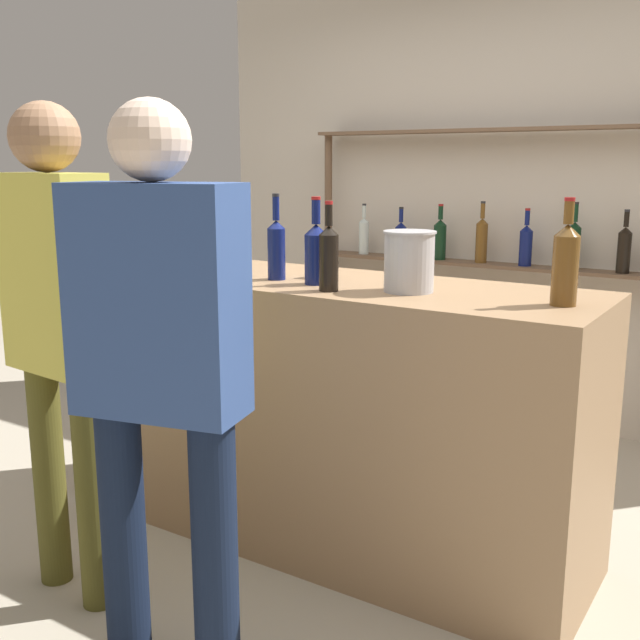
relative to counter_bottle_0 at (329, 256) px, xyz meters
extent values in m
plane|color=#B2A893|center=(-0.17, 0.21, -1.22)|extent=(16.00, 16.00, 0.00)
cube|color=#997551|center=(-0.17, 0.21, -0.67)|extent=(2.21, 0.69, 1.10)
cube|color=beige|center=(-0.17, 2.15, 0.18)|extent=(3.81, 0.12, 2.80)
cylinder|color=brown|center=(-1.25, 1.97, -0.35)|extent=(0.05, 0.05, 1.75)
cube|color=brown|center=(-0.17, 1.97, 0.51)|extent=(2.20, 0.18, 0.02)
cube|color=brown|center=(-0.17, 1.97, -0.26)|extent=(2.20, 0.18, 0.02)
cylinder|color=silver|center=(-0.97, 1.97, -0.15)|extent=(0.07, 0.07, 0.21)
cone|color=silver|center=(-0.97, 1.97, -0.03)|extent=(0.07, 0.07, 0.03)
cylinder|color=silver|center=(-0.97, 1.97, 0.02)|extent=(0.02, 0.02, 0.08)
cylinder|color=#232328|center=(-0.97, 1.97, 0.07)|extent=(0.03, 0.03, 0.01)
cylinder|color=#0F1956|center=(-0.71, 1.97, -0.16)|extent=(0.07, 0.07, 0.18)
cone|color=#0F1956|center=(-0.71, 1.97, -0.05)|extent=(0.07, 0.07, 0.03)
cylinder|color=#0F1956|center=(-0.71, 1.97, 0.01)|extent=(0.03, 0.03, 0.08)
cylinder|color=black|center=(-0.71, 1.97, 0.05)|extent=(0.03, 0.03, 0.01)
cylinder|color=black|center=(-0.44, 1.97, -0.15)|extent=(0.08, 0.08, 0.21)
cone|color=black|center=(-0.44, 1.97, -0.02)|extent=(0.08, 0.08, 0.03)
cylinder|color=black|center=(-0.44, 1.97, 0.03)|extent=(0.03, 0.03, 0.08)
cylinder|color=maroon|center=(-0.44, 1.97, 0.08)|extent=(0.03, 0.03, 0.01)
cylinder|color=brown|center=(-0.17, 1.97, -0.14)|extent=(0.07, 0.07, 0.23)
cone|color=brown|center=(-0.17, 1.97, -0.01)|extent=(0.07, 0.07, 0.03)
cylinder|color=brown|center=(-0.17, 1.97, 0.05)|extent=(0.03, 0.03, 0.09)
cylinder|color=#232328|center=(-0.17, 1.97, 0.10)|extent=(0.03, 0.03, 0.01)
cylinder|color=#0F1956|center=(0.09, 1.97, -0.15)|extent=(0.07, 0.07, 0.20)
cone|color=#0F1956|center=(0.09, 1.97, -0.04)|extent=(0.07, 0.07, 0.03)
cylinder|color=#0F1956|center=(0.09, 1.97, 0.02)|extent=(0.03, 0.03, 0.08)
cylinder|color=maroon|center=(0.09, 1.97, 0.07)|extent=(0.03, 0.03, 0.01)
cylinder|color=black|center=(0.36, 1.97, -0.14)|extent=(0.07, 0.07, 0.23)
cone|color=black|center=(0.36, 1.97, -0.01)|extent=(0.07, 0.07, 0.03)
cylinder|color=black|center=(0.36, 1.97, 0.06)|extent=(0.03, 0.03, 0.10)
cylinder|color=black|center=(0.36, 1.97, 0.11)|extent=(0.03, 0.03, 0.01)
cylinder|color=black|center=(0.63, 1.97, -0.14)|extent=(0.07, 0.07, 0.22)
cone|color=black|center=(0.63, 1.97, -0.02)|extent=(0.07, 0.07, 0.03)
cylinder|color=black|center=(0.63, 1.97, 0.04)|extent=(0.03, 0.03, 0.08)
cylinder|color=#232328|center=(0.63, 1.97, 0.08)|extent=(0.03, 0.03, 0.01)
cylinder|color=black|center=(0.00, 0.00, -0.02)|extent=(0.07, 0.07, 0.20)
cone|color=black|center=(0.00, 0.00, 0.09)|extent=(0.07, 0.07, 0.03)
cylinder|color=black|center=(0.00, 0.00, 0.15)|extent=(0.03, 0.03, 0.08)
cylinder|color=maroon|center=(0.00, 0.00, 0.19)|extent=(0.03, 0.03, 0.01)
cylinder|color=#0F1956|center=(-0.32, 0.12, -0.03)|extent=(0.07, 0.07, 0.20)
cone|color=#0F1956|center=(-0.32, 0.12, 0.09)|extent=(0.07, 0.07, 0.03)
cylinder|color=#0F1956|center=(-0.32, 0.12, 0.15)|extent=(0.03, 0.03, 0.09)
cylinder|color=#232328|center=(-0.32, 0.12, 0.21)|extent=(0.03, 0.03, 0.01)
cylinder|color=brown|center=(0.79, 0.18, -0.01)|extent=(0.08, 0.08, 0.23)
cone|color=brown|center=(0.79, 0.18, 0.12)|extent=(0.08, 0.08, 0.04)
cylinder|color=brown|center=(0.79, 0.18, 0.17)|extent=(0.03, 0.03, 0.07)
cylinder|color=maroon|center=(0.79, 0.18, 0.22)|extent=(0.03, 0.03, 0.01)
cylinder|color=#0F1956|center=(-0.59, 0.16, -0.01)|extent=(0.08, 0.08, 0.23)
cone|color=#0F1956|center=(-0.59, 0.16, 0.12)|extent=(0.08, 0.08, 0.04)
cylinder|color=#0F1956|center=(-0.59, 0.16, 0.18)|extent=(0.03, 0.03, 0.08)
cylinder|color=#232328|center=(-0.59, 0.16, 0.23)|extent=(0.03, 0.03, 0.01)
cylinder|color=black|center=(-0.88, 0.01, -0.03)|extent=(0.07, 0.07, 0.19)
cone|color=black|center=(-0.88, 0.01, 0.08)|extent=(0.07, 0.07, 0.03)
cylinder|color=black|center=(-0.88, 0.01, 0.13)|extent=(0.03, 0.03, 0.07)
cylinder|color=maroon|center=(-0.88, 0.01, 0.17)|extent=(0.03, 0.03, 0.01)
cylinder|color=#0F1956|center=(-0.12, 0.11, -0.03)|extent=(0.09, 0.09, 0.19)
cone|color=#0F1956|center=(-0.12, 0.11, 0.08)|extent=(0.09, 0.09, 0.04)
cylinder|color=#0F1956|center=(-0.12, 0.11, 0.15)|extent=(0.03, 0.03, 0.09)
cylinder|color=maroon|center=(-0.12, 0.11, 0.20)|extent=(0.04, 0.04, 0.01)
cylinder|color=silver|center=(-0.18, 0.27, -0.12)|extent=(0.06, 0.06, 0.00)
cylinder|color=silver|center=(-0.18, 0.27, -0.08)|extent=(0.01, 0.01, 0.09)
cone|color=silver|center=(-0.18, 0.27, 0.00)|extent=(0.08, 0.08, 0.08)
cylinder|color=#B2B2B7|center=(0.25, 0.14, -0.02)|extent=(0.18, 0.18, 0.21)
cylinder|color=#B2B2B7|center=(0.25, 0.14, 0.09)|extent=(0.19, 0.19, 0.01)
cylinder|color=#121C33|center=(0.06, -0.73, -0.80)|extent=(0.14, 0.14, 0.84)
cylinder|color=#121C33|center=(-0.24, -0.80, -0.80)|extent=(0.14, 0.14, 0.84)
cube|color=navy|center=(-0.09, -0.77, -0.05)|extent=(0.53, 0.33, 0.66)
sphere|color=beige|center=(-0.09, -0.77, 0.39)|extent=(0.23, 0.23, 0.23)
cylinder|color=brown|center=(-0.55, -0.66, -0.80)|extent=(0.12, 0.12, 0.85)
cylinder|color=brown|center=(-0.82, -0.64, -0.80)|extent=(0.12, 0.12, 0.85)
cube|color=#D1C64C|center=(-0.69, -0.65, -0.04)|extent=(0.43, 0.22, 0.67)
sphere|color=#936B4C|center=(-0.69, -0.65, 0.41)|extent=(0.23, 0.23, 0.23)
camera|label=1|loc=(1.43, -2.27, 0.33)|focal=42.00mm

